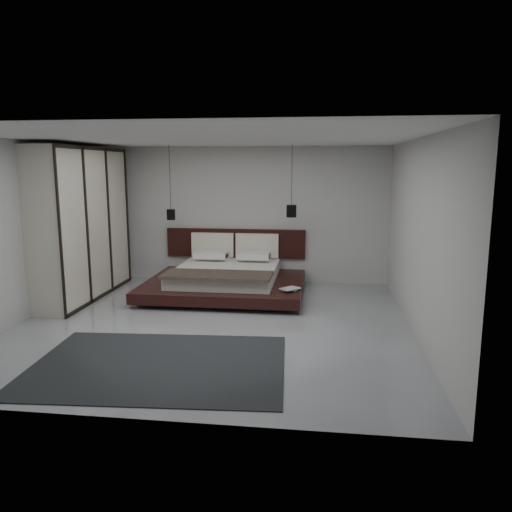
# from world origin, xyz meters

# --- Properties ---
(floor) EXTENTS (6.00, 6.00, 0.00)m
(floor) POSITION_xyz_m (0.00, 0.00, 0.00)
(floor) COLOR #97999F
(floor) RESTS_ON ground
(ceiling) EXTENTS (6.00, 6.00, 0.00)m
(ceiling) POSITION_xyz_m (0.00, 0.00, 2.80)
(ceiling) COLOR white
(ceiling) RESTS_ON wall_back
(wall_back) EXTENTS (6.00, 0.00, 6.00)m
(wall_back) POSITION_xyz_m (0.00, 3.00, 1.40)
(wall_back) COLOR #B1B1AF
(wall_back) RESTS_ON floor
(wall_front) EXTENTS (6.00, 0.00, 6.00)m
(wall_front) POSITION_xyz_m (0.00, -3.00, 1.40)
(wall_front) COLOR #B1B1AF
(wall_front) RESTS_ON floor
(wall_left) EXTENTS (0.00, 6.00, 6.00)m
(wall_left) POSITION_xyz_m (-3.00, 0.00, 1.40)
(wall_left) COLOR #B1B1AF
(wall_left) RESTS_ON floor
(wall_right) EXTENTS (0.00, 6.00, 6.00)m
(wall_right) POSITION_xyz_m (3.00, 0.00, 1.40)
(wall_right) COLOR #B1B1AF
(wall_right) RESTS_ON floor
(lattice_screen) EXTENTS (0.05, 0.90, 2.60)m
(lattice_screen) POSITION_xyz_m (-2.95, 2.45, 1.30)
(lattice_screen) COLOR black
(lattice_screen) RESTS_ON floor
(bed) EXTENTS (2.93, 2.45, 1.10)m
(bed) POSITION_xyz_m (-0.15, 1.90, 0.30)
(bed) COLOR black
(bed) RESTS_ON floor
(book_lower) EXTENTS (0.27, 0.33, 0.03)m
(book_lower) POSITION_xyz_m (1.06, 1.23, 0.29)
(book_lower) COLOR #99724C
(book_lower) RESTS_ON bed
(book_upper) EXTENTS (0.39, 0.39, 0.02)m
(book_upper) POSITION_xyz_m (1.03, 1.20, 0.31)
(book_upper) COLOR #99724C
(book_upper) RESTS_ON book_lower
(pendant_left) EXTENTS (0.17, 0.17, 1.46)m
(pendant_left) POSITION_xyz_m (-1.35, 2.38, 1.45)
(pendant_left) COLOR black
(pendant_left) RESTS_ON ceiling
(pendant_right) EXTENTS (0.19, 0.19, 1.37)m
(pendant_right) POSITION_xyz_m (1.06, 2.38, 1.55)
(pendant_right) COLOR black
(pendant_right) RESTS_ON ceiling
(wardrobe) EXTENTS (0.66, 2.79, 2.74)m
(wardrobe) POSITION_xyz_m (-2.70, 1.29, 1.37)
(wardrobe) COLOR beige
(wardrobe) RESTS_ON floor
(rug) EXTENTS (3.20, 2.38, 0.01)m
(rug) POSITION_xyz_m (-0.31, -1.70, 0.01)
(rug) COLOR black
(rug) RESTS_ON floor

